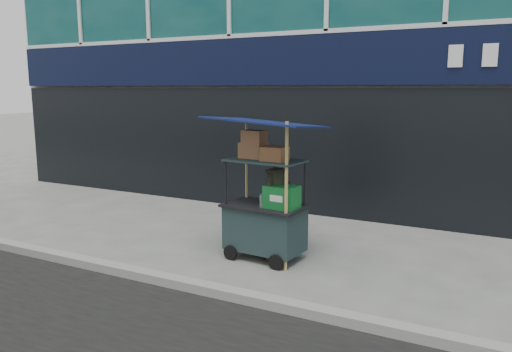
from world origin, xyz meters
The scene contains 4 objects.
ground centered at (0.00, 0.00, 0.00)m, with size 80.00×80.00×0.00m, color slate.
curb centered at (0.00, -0.20, 0.06)m, with size 80.00×0.18×0.12m, color gray.
vendor_cart centered at (0.11, 1.23, 0.71)m, with size 1.58×1.18×2.02m.
vendor_man centered at (0.25, 1.32, 0.81)m, with size 0.59×0.39×1.62m, color #27291E.
Camera 1 is at (3.13, -4.87, 2.39)m, focal length 35.00 mm.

